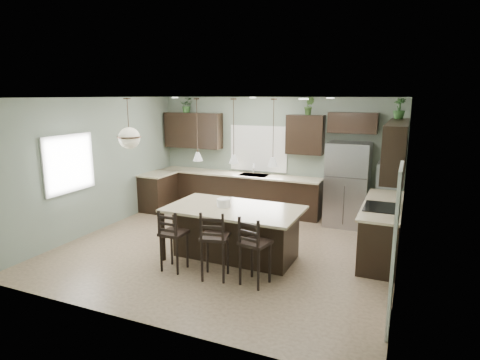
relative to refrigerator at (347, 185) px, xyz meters
name	(u,v)px	position (x,y,z in m)	size (l,w,h in m)	color
ground	(227,248)	(-1.85, -2.29, -0.93)	(6.00, 6.00, 0.00)	#9E8466
pantry_door	(394,249)	(1.13, -3.84, 0.09)	(0.04, 0.82, 2.04)	white
window_back	(259,148)	(-2.25, 0.44, 0.62)	(1.35, 0.02, 1.00)	white
window_left	(68,164)	(-4.83, -3.09, 0.62)	(0.02, 1.10, 1.00)	white
left_return_cabs	(158,192)	(-4.55, -0.59, -0.48)	(0.60, 0.90, 0.90)	black
left_return_countertop	(158,174)	(-4.53, -0.59, -0.01)	(0.66, 0.96, 0.04)	beige
back_lower_cabs	(237,192)	(-2.70, 0.16, -0.48)	(4.20, 0.60, 0.90)	black
back_countertop	(237,174)	(-2.70, 0.14, -0.01)	(4.20, 0.66, 0.04)	beige
sink_inset	(254,175)	(-2.25, 0.14, 0.01)	(0.70, 0.45, 0.01)	gray
faucet	(254,169)	(-2.25, 0.11, 0.16)	(0.02, 0.02, 0.28)	silver
back_upper_left	(193,130)	(-4.00, 0.29, 1.02)	(1.55, 0.34, 0.90)	black
back_upper_right	(305,135)	(-1.05, 0.29, 1.02)	(0.85, 0.34, 0.90)	black
fridge_header	(353,123)	(0.00, 0.29, 1.32)	(1.05, 0.34, 0.45)	black
right_lower_cabs	(382,230)	(0.85, -1.42, -0.48)	(0.60, 2.35, 0.90)	black
right_countertop	(383,205)	(0.83, -1.42, -0.01)	(0.66, 2.35, 0.04)	beige
cooktop	(382,207)	(0.83, -1.69, 0.02)	(0.58, 0.75, 0.02)	black
wall_oven_front	(363,232)	(0.55, -1.69, -0.48)	(0.01, 0.72, 0.60)	gray
right_upper_cabs	(396,148)	(0.98, -1.42, 1.02)	(0.34, 2.35, 0.90)	black
microwave	(391,173)	(0.93, -1.69, 0.62)	(0.40, 0.75, 0.40)	gray
refrigerator	(347,185)	(0.00, 0.00, 0.00)	(0.90, 0.74, 1.85)	#9A99A1
kitchen_island	(234,233)	(-1.53, -2.66, -0.46)	(2.33, 1.32, 0.92)	black
serving_dish	(224,203)	(-1.73, -2.66, 0.07)	(0.24, 0.24, 0.14)	white
bar_stool_left	(174,240)	(-2.24, -3.50, -0.40)	(0.39, 0.39, 1.05)	black
bar_stool_center	(215,244)	(-1.48, -3.51, -0.36)	(0.42, 0.42, 1.12)	black
bar_stool_right	(255,250)	(-0.82, -3.46, -0.38)	(0.41, 0.41, 1.10)	black
pendant_left	(197,130)	(-2.23, -2.65, 1.32)	(0.17, 0.17, 1.10)	silver
pendant_center	(234,131)	(-1.53, -2.66, 1.32)	(0.17, 0.17, 1.10)	white
pendant_right	(273,133)	(-0.83, -2.67, 1.32)	(0.17, 0.17, 1.10)	white
chandelier	(128,123)	(-3.68, -2.68, 1.40)	(0.45, 0.45, 0.95)	beige
plant_back_left	(187,105)	(-4.15, 0.26, 1.66)	(0.33, 0.29, 0.37)	#274C21
plant_back_right	(309,106)	(-0.97, 0.26, 1.68)	(0.22, 0.18, 0.41)	#385927
plant_right_wall	(399,109)	(0.95, -0.60, 1.67)	(0.22, 0.22, 0.39)	#23471F
room_shell	(226,160)	(-1.85, -2.29, 0.77)	(6.00, 6.00, 6.00)	gray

